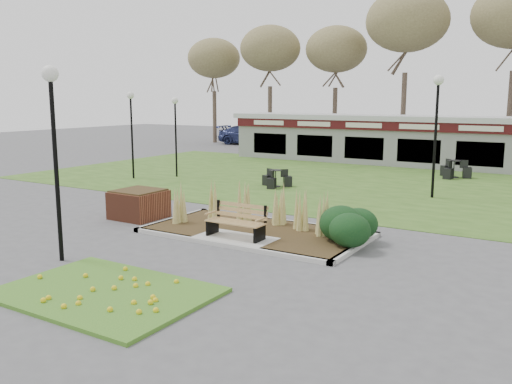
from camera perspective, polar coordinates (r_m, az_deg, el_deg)
The scene contains 17 objects.
ground at distance 14.90m, azimuth -2.50°, elevation -5.41°, with size 100.00×100.00×0.00m, color #515154.
lawn at distance 25.51m, azimuth 12.79°, elevation 0.81°, with size 34.00×16.00×0.02m, color #345B1C.
flower_bed at distance 11.54m, azimuth -15.62°, elevation -10.02°, with size 4.20×3.00×0.16m.
planting_bed at distance 15.30m, azimuth 4.31°, elevation -3.60°, with size 6.75×3.40×1.27m.
park_bench at distance 14.95m, azimuth -1.98°, elevation -3.02°, with size 1.70×0.66×0.93m.
brick_planter at distance 18.27m, azimuth -12.23°, elevation -1.23°, with size 1.50×1.50×0.95m.
food_pavilion at distance 32.94m, azimuth 17.43°, elevation 5.17°, with size 24.60×3.40×2.90m.
tree_backdrop at distance 40.93m, azimuth 20.86°, elevation 15.48°, with size 47.24×5.24×10.36m.
lamp_post_near_left at distance 13.65m, azimuth -20.59°, elevation 7.07°, with size 0.39×0.39×4.67m.
lamp_post_mid_left at distance 27.08m, azimuth -13.00°, elevation 7.84°, with size 0.35×0.35×4.22m.
lamp_post_mid_right at distance 22.30m, azimuth 18.51°, elevation 8.28°, with size 0.40×0.40×4.80m.
lamp_post_far_left at distance 27.25m, azimuth -8.49°, elevation 7.59°, with size 0.33×0.33×3.96m.
bistro_set_b at distance 28.55m, azimuth 20.08°, elevation 2.00°, with size 1.59×1.54×0.86m.
bistro_set_c at distance 24.08m, azimuth 2.07°, elevation 1.15°, with size 1.39×1.35×0.76m.
car_silver at distance 39.79m, azimuth 1.46°, elevation 5.25°, with size 1.67×4.16×1.42m, color silver.
car_black at distance 45.23m, azimuth 1.16°, elevation 5.87°, with size 1.59×4.57×1.51m, color black.
car_blue at distance 46.11m, azimuth -0.67°, elevation 6.01°, with size 2.25×5.54×1.61m, color navy.
Camera 1 is at (8.08, -11.88, 3.93)m, focal length 38.00 mm.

